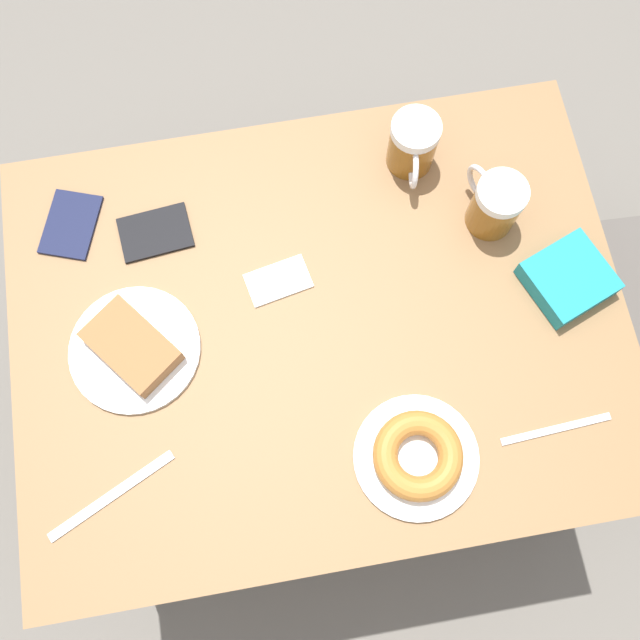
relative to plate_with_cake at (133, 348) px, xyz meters
The scene contains 12 objects.
ground_plane 0.79m from the plate_with_cake, 88.79° to the left, with size 8.00×8.00×0.00m, color #666059.
table 0.33m from the plate_with_cake, 88.79° to the left, with size 0.81×1.07×0.71m.
plate_with_cake is the anchor object (origin of this frame).
plate_with_donut 0.51m from the plate_with_cake, 59.14° to the left, with size 0.21×0.21×0.05m.
beer_mug_left 0.60m from the plate_with_cake, 117.11° to the left, with size 0.13×0.09×0.11m.
beer_mug_center 0.67m from the plate_with_cake, 101.85° to the left, with size 0.13×0.09×0.11m.
napkin_folded 0.27m from the plate_with_cake, 107.49° to the left, with size 0.09×0.12×0.00m.
fork 0.72m from the plate_with_cake, 69.32° to the left, with size 0.02×0.19×0.00m.
knife 0.24m from the plate_with_cake, 14.51° to the right, with size 0.11×0.21×0.00m.
passport_near_edge 0.22m from the plate_with_cake, 164.82° to the left, with size 0.10×0.13×0.01m.
passport_far_edge 0.27m from the plate_with_cake, 160.05° to the right, with size 0.15×0.13×0.01m.
blue_pouch 0.76m from the plate_with_cake, 89.24° to the left, with size 0.17×0.17×0.04m.
Camera 1 is at (0.34, -0.06, 1.89)m, focal length 40.00 mm.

